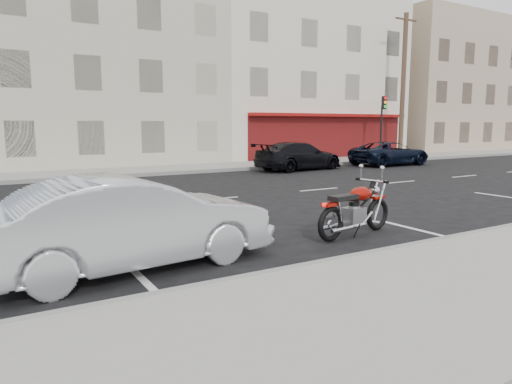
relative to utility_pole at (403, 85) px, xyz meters
The scene contains 15 objects.
ground 18.35m from the utility_pole, 150.98° to the right, with size 120.00×120.00×0.00m, color black.
sidewalk_near 27.23m from the utility_pole, 139.84° to the right, with size 80.00×3.40×0.15m, color gray.
sidewalk_far 21.02m from the utility_pole, behind, with size 80.00×3.40×0.15m, color gray.
curb_near 26.18m from the utility_pole, 142.73° to the right, with size 80.00×0.12×0.16m, color gray.
curb_far 21.08m from the utility_pole, behind, with size 80.00×0.12×0.16m, color gray.
bldg_cream 19.15m from the utility_pole, 156.25° to the left, with size 12.00×12.00×11.50m, color #BAB49D.
bldg_corner 9.05m from the utility_pole, 120.30° to the left, with size 14.00×12.00×12.50m, color silver.
bldg_far_east 13.04m from the utility_pole, 36.25° to the left, with size 12.00×12.00×11.00m, color tan.
utility_pole is the anchor object (origin of this frame).
traffic_light 2.97m from the utility_pole, behind, with size 0.26×0.30×3.80m.
fire_hydrant 5.48m from the utility_pole, behind, with size 0.20×0.20×0.72m.
motorcycle 21.88m from the utility_pole, 139.12° to the right, with size 2.19×0.78×1.10m.
sedan_silver 25.93m from the utility_pole, 146.90° to the right, with size 1.55×4.44×1.46m, color #B5B8BE.
suv_far 6.63m from the utility_pole, 143.82° to the right, with size 2.15×4.66×1.30m, color black.
car_far 11.18m from the utility_pole, 165.18° to the right, with size 1.93×4.75×1.38m, color black.
Camera 1 is at (-7.82, -12.34, 2.24)m, focal length 32.00 mm.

